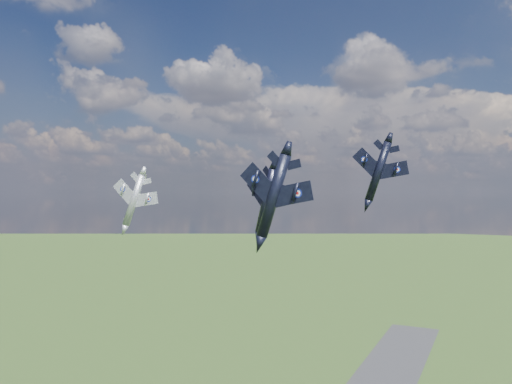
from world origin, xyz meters
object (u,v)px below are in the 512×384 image
at_px(jet_lead_navy, 266,201).
at_px(jet_high_navy, 378,171).
at_px(jet_left_silver, 134,200).
at_px(jet_right_navy, 274,196).

xyz_separation_m(jet_lead_navy, jet_high_navy, (17.81, 10.33, 5.36)).
bearing_deg(jet_left_silver, jet_high_navy, -7.80).
xyz_separation_m(jet_lead_navy, jet_left_silver, (-33.36, 4.14, -0.17)).
height_order(jet_lead_navy, jet_right_navy, jet_right_navy).
bearing_deg(jet_right_navy, jet_lead_navy, 113.62).
bearing_deg(jet_right_navy, jet_left_silver, 144.72).
relative_size(jet_right_navy, jet_high_navy, 0.95).
bearing_deg(jet_right_navy, jet_high_navy, 78.61).
distance_m(jet_right_navy, jet_high_navy, 36.06).
distance_m(jet_right_navy, jet_left_silver, 54.33).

